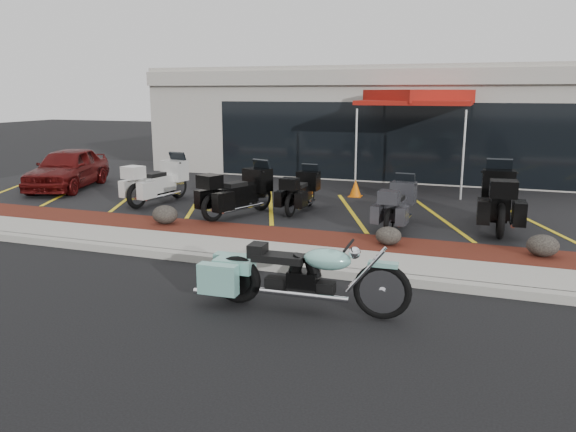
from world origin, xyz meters
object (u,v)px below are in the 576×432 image
at_px(hero_cruiser, 382,283).
at_px(parked_car, 67,168).
at_px(popup_canopy, 417,99).
at_px(traffic_cone, 355,188).
at_px(touring_white, 178,175).

distance_m(hero_cruiser, parked_car, 13.00).
xyz_separation_m(hero_cruiser, popup_canopy, (-0.93, 10.47, 2.37)).
xyz_separation_m(traffic_cone, popup_canopy, (1.38, 2.08, 2.51)).
bearing_deg(traffic_cone, parked_car, -169.16).
bearing_deg(touring_white, hero_cruiser, -123.14).
height_order(touring_white, popup_canopy, popup_canopy).
distance_m(hero_cruiser, traffic_cone, 8.71).
bearing_deg(hero_cruiser, traffic_cone, 103.28).
bearing_deg(touring_white, parked_car, 95.22).
distance_m(parked_car, popup_canopy, 11.07).
height_order(traffic_cone, popup_canopy, popup_canopy).
distance_m(touring_white, popup_canopy, 7.61).
bearing_deg(traffic_cone, popup_canopy, 56.32).
height_order(parked_car, traffic_cone, parked_car).
relative_size(hero_cruiser, touring_white, 1.35).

